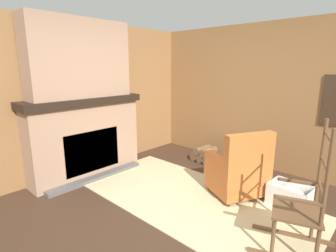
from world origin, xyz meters
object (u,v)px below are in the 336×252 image
(firewood_stack, at_px, (205,155))
(storage_case, at_px, (97,92))
(rocking_chair, at_px, (301,211))
(laundry_basket, at_px, (290,196))
(armchair, at_px, (238,172))
(oil_lamp_vase, at_px, (58,93))

(firewood_stack, relative_size, storage_case, 2.36)
(rocking_chair, bearing_deg, firewood_stack, -53.89)
(laundry_basket, bearing_deg, armchair, -161.69)
(armchair, height_order, rocking_chair, rocking_chair)
(storage_case, bearing_deg, rocking_chair, 1.86)
(laundry_basket, bearing_deg, oil_lamp_vase, -151.15)
(rocking_chair, relative_size, oil_lamp_vase, 4.78)
(firewood_stack, xyz_separation_m, storage_case, (-1.13, -1.58, 1.24))
(firewood_stack, bearing_deg, rocking_chair, -34.72)
(armchair, relative_size, oil_lamp_vase, 3.51)
(rocking_chair, height_order, firewood_stack, rocking_chair)
(storage_case, bearing_deg, laundry_basket, 17.83)
(rocking_chair, relative_size, firewood_stack, 2.71)
(armchair, bearing_deg, laundry_basket, -134.40)
(rocking_chair, relative_size, laundry_basket, 2.49)
(armchair, relative_size, firewood_stack, 1.99)
(rocking_chair, xyz_separation_m, firewood_stack, (-2.12, 1.47, -0.31))
(storage_case, bearing_deg, firewood_stack, 54.34)
(armchair, xyz_separation_m, rocking_chair, (0.98, -0.62, 0.08))
(oil_lamp_vase, distance_m, storage_case, 0.67)
(firewood_stack, bearing_deg, armchair, -36.75)
(laundry_basket, relative_size, oil_lamp_vase, 1.92)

